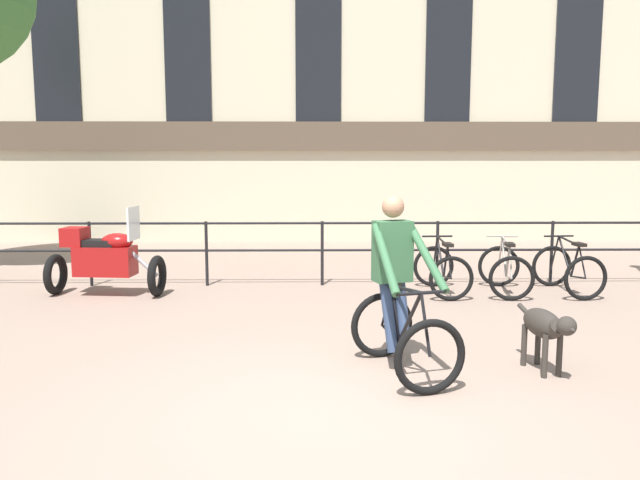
{
  "coord_description": "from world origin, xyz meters",
  "views": [
    {
      "loc": [
        -0.18,
        -4.8,
        2.05
      ],
      "look_at": [
        -0.07,
        2.86,
        1.05
      ],
      "focal_mm": 35.0,
      "sensor_mm": 36.0,
      "label": 1
    }
  ],
  "objects_px": {
    "dog": "(546,327)",
    "parked_motorcycle": "(104,259)",
    "parked_bicycle_mid_right": "(568,270)",
    "parked_bicycle_mid_left": "(505,270)",
    "parked_bicycle_near_lamp": "(442,270)",
    "cyclist_with_bike": "(399,293)"
  },
  "relations": [
    {
      "from": "parked_bicycle_near_lamp",
      "to": "parked_bicycle_mid_left",
      "type": "height_order",
      "value": "same"
    },
    {
      "from": "parked_bicycle_mid_left",
      "to": "parked_bicycle_mid_right",
      "type": "bearing_deg",
      "value": -173.11
    },
    {
      "from": "parked_bicycle_near_lamp",
      "to": "dog",
      "type": "bearing_deg",
      "value": 91.1
    },
    {
      "from": "cyclist_with_bike",
      "to": "parked_bicycle_mid_left",
      "type": "distance_m",
      "value": 4.09
    },
    {
      "from": "parked_motorcycle",
      "to": "dog",
      "type": "bearing_deg",
      "value": -117.86
    },
    {
      "from": "dog",
      "to": "parked_bicycle_mid_right",
      "type": "xyz_separation_m",
      "value": [
        1.69,
        3.58,
        -0.1
      ]
    },
    {
      "from": "cyclist_with_bike",
      "to": "dog",
      "type": "xyz_separation_m",
      "value": [
        1.4,
        -0.11,
        -0.31
      ]
    },
    {
      "from": "parked_motorcycle",
      "to": "parked_bicycle_mid_right",
      "type": "xyz_separation_m",
      "value": [
        7.05,
        0.06,
        -0.2
      ]
    },
    {
      "from": "cyclist_with_bike",
      "to": "dog",
      "type": "bearing_deg",
      "value": -20.33
    },
    {
      "from": "parked_bicycle_mid_left",
      "to": "parked_bicycle_mid_right",
      "type": "relative_size",
      "value": 1.01
    },
    {
      "from": "parked_motorcycle",
      "to": "parked_bicycle_mid_left",
      "type": "bearing_deg",
      "value": -83.98
    },
    {
      "from": "dog",
      "to": "parked_bicycle_near_lamp",
      "type": "height_order",
      "value": "parked_bicycle_near_lamp"
    },
    {
      "from": "parked_bicycle_near_lamp",
      "to": "parked_bicycle_mid_left",
      "type": "bearing_deg",
      "value": 177.21
    },
    {
      "from": "cyclist_with_bike",
      "to": "parked_bicycle_mid_left",
      "type": "bearing_deg",
      "value": 42.77
    },
    {
      "from": "cyclist_with_bike",
      "to": "parked_motorcycle",
      "type": "height_order",
      "value": "cyclist_with_bike"
    },
    {
      "from": "cyclist_with_bike",
      "to": "dog",
      "type": "distance_m",
      "value": 1.44
    },
    {
      "from": "cyclist_with_bike",
      "to": "parked_bicycle_mid_right",
      "type": "relative_size",
      "value": 1.46
    },
    {
      "from": "cyclist_with_bike",
      "to": "parked_bicycle_near_lamp",
      "type": "xyz_separation_m",
      "value": [
        1.16,
        3.47,
        -0.41
      ]
    },
    {
      "from": "parked_bicycle_near_lamp",
      "to": "parked_bicycle_mid_right",
      "type": "xyz_separation_m",
      "value": [
        1.94,
        0.0,
        0.0
      ]
    },
    {
      "from": "dog",
      "to": "parked_bicycle_mid_left",
      "type": "distance_m",
      "value": 3.65
    },
    {
      "from": "dog",
      "to": "parked_motorcycle",
      "type": "relative_size",
      "value": 0.54
    },
    {
      "from": "parked_bicycle_mid_left",
      "to": "parked_bicycle_near_lamp",
      "type": "bearing_deg",
      "value": 6.89
    }
  ]
}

